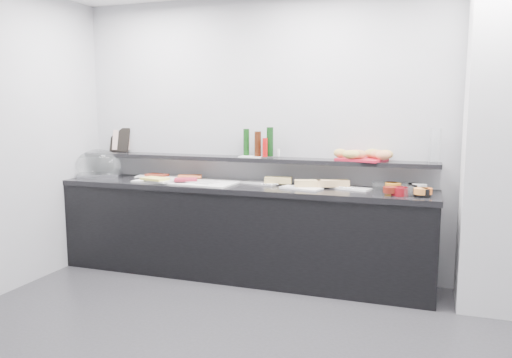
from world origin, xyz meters
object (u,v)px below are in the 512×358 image
(bread_tray, at_px, (361,159))
(sandwich_plate_mid, at_px, (301,188))
(cloche_base, at_px, (100,175))
(framed_print, at_px, (120,140))
(carafe, at_px, (435,146))
(condiment_tray, at_px, (252,157))

(bread_tray, bearing_deg, sandwich_plate_mid, -134.49)
(cloche_base, relative_size, framed_print, 1.63)
(framed_print, height_order, bread_tray, framed_print)
(framed_print, relative_size, bread_tray, 0.64)
(framed_print, xyz_separation_m, carafe, (3.25, -0.08, 0.02))
(sandwich_plate_mid, xyz_separation_m, bread_tray, (0.50, 0.25, 0.25))
(cloche_base, relative_size, bread_tray, 1.04)
(cloche_base, bearing_deg, bread_tray, -20.60)
(condiment_tray, distance_m, bread_tray, 1.05)
(bread_tray, relative_size, carafe, 1.35)
(sandwich_plate_mid, height_order, framed_print, framed_print)
(cloche_base, distance_m, carafe, 3.36)
(cloche_base, relative_size, condiment_tray, 1.85)
(sandwich_plate_mid, xyz_separation_m, framed_print, (-2.13, 0.34, 0.37))
(condiment_tray, xyz_separation_m, bread_tray, (1.05, 0.04, 0.00))
(condiment_tray, bearing_deg, cloche_base, -174.77)
(framed_print, height_order, condiment_tray, framed_print)
(framed_print, xyz_separation_m, condiment_tray, (1.58, -0.13, -0.12))
(bread_tray, height_order, carafe, carafe)
(cloche_base, height_order, carafe, carafe)
(cloche_base, bearing_deg, sandwich_plate_mid, -26.26)
(sandwich_plate_mid, xyz_separation_m, condiment_tray, (-0.55, 0.21, 0.25))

